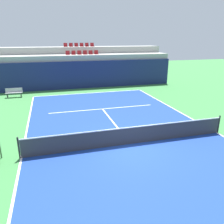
# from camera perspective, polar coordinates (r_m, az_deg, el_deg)

# --- Properties ---
(ground_plane) EXTENTS (80.00, 80.00, 0.00)m
(ground_plane) POSITION_cam_1_polar(r_m,az_deg,el_deg) (12.15, 4.69, -8.07)
(ground_plane) COLOR #387A3D
(court_surface) EXTENTS (11.00, 24.00, 0.01)m
(court_surface) POSITION_cam_1_polar(r_m,az_deg,el_deg) (12.15, 4.69, -8.05)
(court_surface) COLOR navy
(court_surface) RESTS_ON ground_plane
(baseline_far) EXTENTS (11.00, 0.10, 0.00)m
(baseline_far) POSITION_cam_1_polar(r_m,az_deg,el_deg) (23.09, -5.65, 4.79)
(baseline_far) COLOR white
(baseline_far) RESTS_ON court_surface
(sideline_left) EXTENTS (0.10, 24.00, 0.00)m
(sideline_left) POSITION_cam_1_polar(r_m,az_deg,el_deg) (11.61, -21.94, -10.73)
(sideline_left) COLOR white
(sideline_left) RESTS_ON court_surface
(sideline_right) EXTENTS (0.10, 24.00, 0.00)m
(sideline_right) POSITION_cam_1_polar(r_m,az_deg,el_deg) (14.82, 24.94, -4.75)
(sideline_right) COLOR white
(sideline_right) RESTS_ON court_surface
(service_line_far) EXTENTS (8.26, 0.10, 0.00)m
(service_line_far) POSITION_cam_1_polar(r_m,az_deg,el_deg) (17.85, -2.43, 0.79)
(service_line_far) COLOR white
(service_line_far) RESTS_ON court_surface
(centre_service_line) EXTENTS (0.10, 6.40, 0.00)m
(centre_service_line) POSITION_cam_1_polar(r_m,az_deg,el_deg) (14.93, 0.44, -2.78)
(centre_service_line) COLOR white
(centre_service_line) RESTS_ON court_surface
(back_wall) EXTENTS (20.10, 0.30, 2.96)m
(back_wall) POSITION_cam_1_polar(r_m,az_deg,el_deg) (25.28, -6.81, 9.33)
(back_wall) COLOR navy
(back_wall) RESTS_ON ground_plane
(stands_tier_lower) EXTENTS (20.10, 2.40, 3.55)m
(stands_tier_lower) POSITION_cam_1_polar(r_m,az_deg,el_deg) (26.56, -7.31, 10.39)
(stands_tier_lower) COLOR #9E9E99
(stands_tier_lower) RESTS_ON ground_plane
(stands_tier_upper) EXTENTS (20.10, 2.40, 4.32)m
(stands_tier_upper) POSITION_cam_1_polar(r_m,az_deg,el_deg) (28.87, -8.09, 11.75)
(stands_tier_upper) COLOR #9E9E99
(stands_tier_upper) RESTS_ON ground_plane
(seating_row_lower) EXTENTS (3.68, 0.44, 0.44)m
(seating_row_lower) POSITION_cam_1_polar(r_m,az_deg,el_deg) (26.46, -7.52, 14.49)
(seating_row_lower) COLOR maroon
(seating_row_lower) RESTS_ON stands_tier_lower
(seating_row_upper) EXTENTS (3.68, 0.44, 0.44)m
(seating_row_upper) POSITION_cam_1_polar(r_m,az_deg,el_deg) (28.80, -8.33, 16.29)
(seating_row_upper) COLOR maroon
(seating_row_upper) RESTS_ON stands_tier_upper
(tennis_net) EXTENTS (11.08, 0.08, 1.07)m
(tennis_net) POSITION_cam_1_polar(r_m,az_deg,el_deg) (11.93, 4.75, -5.89)
(tennis_net) COLOR black
(tennis_net) RESTS_ON court_surface
(player_bench) EXTENTS (1.50, 0.40, 0.85)m
(player_bench) POSITION_cam_1_polar(r_m,az_deg,el_deg) (23.21, -23.53, 4.67)
(player_bench) COLOR #99999E
(player_bench) RESTS_ON ground_plane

